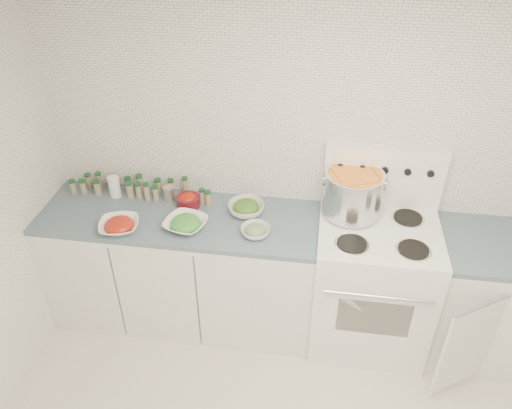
{
  "coord_description": "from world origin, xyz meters",
  "views": [
    {
      "loc": [
        0.07,
        -1.36,
        2.84
      ],
      "look_at": [
        -0.3,
        1.14,
        1.08
      ],
      "focal_mm": 35.0,
      "sensor_mm": 36.0,
      "label": 1
    }
  ],
  "objects_px": {
    "bowl_tomato": "(119,225)",
    "bowl_snowpea": "(186,224)",
    "stove": "(371,281)",
    "stock_pot": "(353,192)"
  },
  "relations": [
    {
      "from": "stock_pot",
      "to": "bowl_snowpea",
      "type": "relative_size",
      "value": 1.25
    },
    {
      "from": "stove",
      "to": "stock_pot",
      "type": "xyz_separation_m",
      "value": [
        -0.19,
        0.16,
        0.6
      ]
    },
    {
      "from": "stove",
      "to": "bowl_snowpea",
      "type": "bearing_deg",
      "value": -174.4
    },
    {
      "from": "bowl_tomato",
      "to": "bowl_snowpea",
      "type": "xyz_separation_m",
      "value": [
        0.41,
        0.08,
        0.0
      ]
    },
    {
      "from": "bowl_snowpea",
      "to": "bowl_tomato",
      "type": "bearing_deg",
      "value": -169.23
    },
    {
      "from": "bowl_tomato",
      "to": "bowl_snowpea",
      "type": "distance_m",
      "value": 0.42
    },
    {
      "from": "stove",
      "to": "stock_pot",
      "type": "height_order",
      "value": "stove"
    },
    {
      "from": "stove",
      "to": "bowl_tomato",
      "type": "distance_m",
      "value": 1.7
    },
    {
      "from": "stock_pot",
      "to": "bowl_snowpea",
      "type": "xyz_separation_m",
      "value": [
        -1.03,
        -0.28,
        -0.16
      ]
    },
    {
      "from": "bowl_tomato",
      "to": "stove",
      "type": "bearing_deg",
      "value": 6.92
    }
  ]
}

